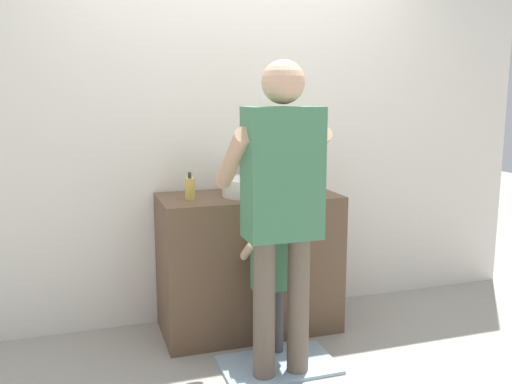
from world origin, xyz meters
name	(u,v)px	position (x,y,z in m)	size (l,w,h in m)	color
ground_plane	(264,347)	(0.00, 0.00, 0.00)	(14.00, 14.00, 0.00)	#9E998E
back_wall	(234,118)	(0.00, 0.62, 1.35)	(4.40, 0.08, 2.70)	silver
vanity_cabinet	(249,263)	(0.00, 0.30, 0.44)	(1.11, 0.54, 0.88)	brown
sink_basin	(250,187)	(0.00, 0.28, 0.94)	(0.35, 0.35, 0.11)	white
faucet	(240,178)	(0.00, 0.49, 0.97)	(0.18, 0.14, 0.18)	#B7BABF
toothbrush_cup	(290,182)	(0.31, 0.37, 0.94)	(0.07, 0.07, 0.21)	#D86666
soap_bottle	(190,188)	(-0.38, 0.27, 0.95)	(0.06, 0.06, 0.17)	gold
bath_mat	(278,365)	(0.00, -0.25, 0.01)	(0.64, 0.40, 0.02)	#99B7CC
child_toddler	(270,269)	(0.00, -0.10, 0.53)	(0.27, 0.27, 0.88)	#47474C
adult_parent	(281,193)	(-0.02, -0.34, 1.01)	(0.52, 0.55, 1.68)	#6B5B4C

